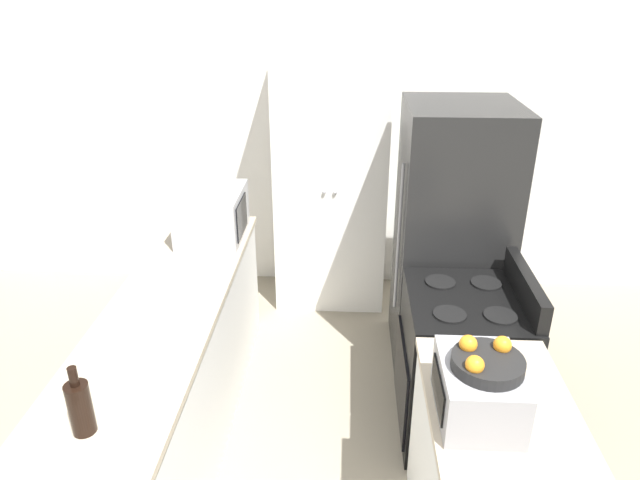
# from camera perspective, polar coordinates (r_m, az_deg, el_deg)

# --- Properties ---
(wall_back) EXTENTS (7.00, 0.06, 2.60)m
(wall_back) POSITION_cam_1_polar(r_m,az_deg,el_deg) (4.68, 0.96, 10.47)
(wall_back) COLOR white
(wall_back) RESTS_ON ground_plane
(counter_left) EXTENTS (0.60, 2.41, 0.89)m
(counter_left) POSITION_cam_1_polar(r_m,az_deg,el_deg) (3.41, -14.32, -12.63)
(counter_left) COLOR silver
(counter_left) RESTS_ON ground_plane
(pantry_cabinet) EXTENTS (0.85, 0.57, 2.06)m
(pantry_cabinet) POSITION_cam_1_polar(r_m,az_deg,el_deg) (4.45, 1.11, 6.05)
(pantry_cabinet) COLOR white
(pantry_cabinet) RESTS_ON ground_plane
(stove) EXTENTS (0.66, 0.71, 1.05)m
(stove) POSITION_cam_1_polar(r_m,az_deg,el_deg) (3.42, 13.87, -12.04)
(stove) COLOR black
(stove) RESTS_ON ground_plane
(refrigerator) EXTENTS (0.71, 0.75, 1.78)m
(refrigerator) POSITION_cam_1_polar(r_m,az_deg,el_deg) (3.85, 12.92, 0.08)
(refrigerator) COLOR black
(refrigerator) RESTS_ON ground_plane
(microwave) EXTENTS (0.41, 0.52, 0.32)m
(microwave) POSITION_cam_1_polar(r_m,az_deg,el_deg) (3.80, -10.73, 2.54)
(microwave) COLOR #B2B2B7
(microwave) RESTS_ON counter_left
(wine_bottle) EXTENTS (0.09, 0.09, 0.30)m
(wine_bottle) POSITION_cam_1_polar(r_m,az_deg,el_deg) (2.39, -22.86, -15.13)
(wine_bottle) COLOR black
(wine_bottle) RESTS_ON counter_left
(toaster_oven) EXTENTS (0.31, 0.40, 0.23)m
(toaster_oven) POSITION_cam_1_polar(r_m,az_deg,el_deg) (2.37, 15.51, -14.26)
(toaster_oven) COLOR #939399
(toaster_oven) RESTS_ON counter_right
(fruit_bowl) EXTENTS (0.27, 0.27, 0.10)m
(fruit_bowl) POSITION_cam_1_polar(r_m,az_deg,el_deg) (2.27, 16.30, -11.51)
(fruit_bowl) COLOR black
(fruit_bowl) RESTS_ON toaster_oven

